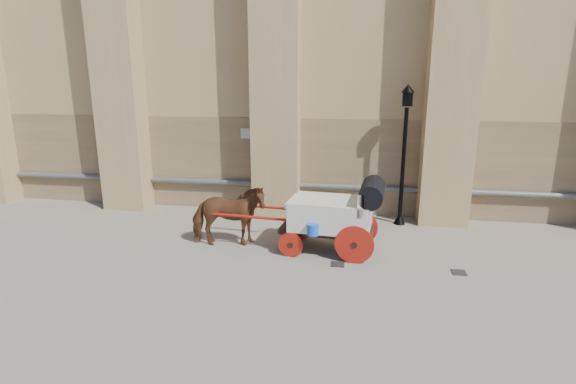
# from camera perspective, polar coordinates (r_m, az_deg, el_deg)

# --- Properties ---
(ground) EXTENTS (90.00, 90.00, 0.00)m
(ground) POSITION_cam_1_polar(r_m,az_deg,el_deg) (10.79, 0.22, -8.83)
(ground) COLOR slate
(ground) RESTS_ON ground
(horse) EXTENTS (2.04, 1.21, 1.62)m
(horse) POSITION_cam_1_polar(r_m,az_deg,el_deg) (11.57, -7.61, -3.02)
(horse) COLOR brown
(horse) RESTS_ON ground
(carriage) EXTENTS (4.37, 1.59, 1.88)m
(carriage) POSITION_cam_1_polar(r_m,az_deg,el_deg) (11.12, 6.22, -2.62)
(carriage) COLOR black
(carriage) RESTS_ON ground
(street_lamp) EXTENTS (0.38, 0.38, 4.05)m
(street_lamp) POSITION_cam_1_polar(r_m,az_deg,el_deg) (13.27, 14.51, 4.96)
(street_lamp) COLOR black
(street_lamp) RESTS_ON ground
(drain_grate_near) EXTENTS (0.33, 0.33, 0.01)m
(drain_grate_near) POSITION_cam_1_polar(r_m,az_deg,el_deg) (10.70, 6.31, -9.10)
(drain_grate_near) COLOR black
(drain_grate_near) RESTS_ON ground
(drain_grate_far) EXTENTS (0.33, 0.33, 0.01)m
(drain_grate_far) POSITION_cam_1_polar(r_m,az_deg,el_deg) (10.92, 20.86, -9.52)
(drain_grate_far) COLOR black
(drain_grate_far) RESTS_ON ground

